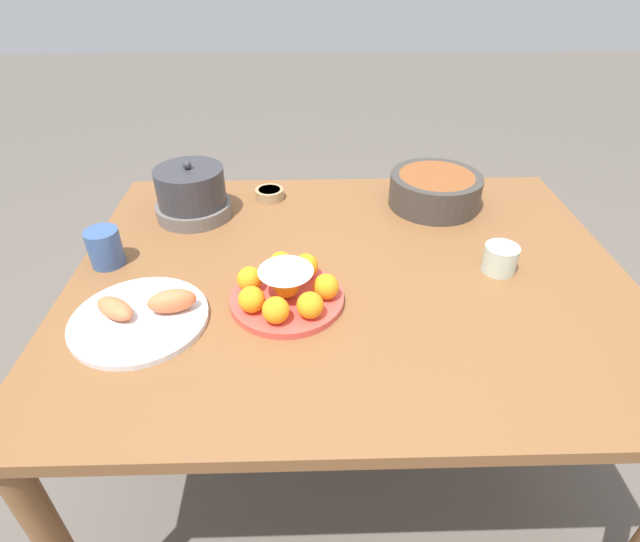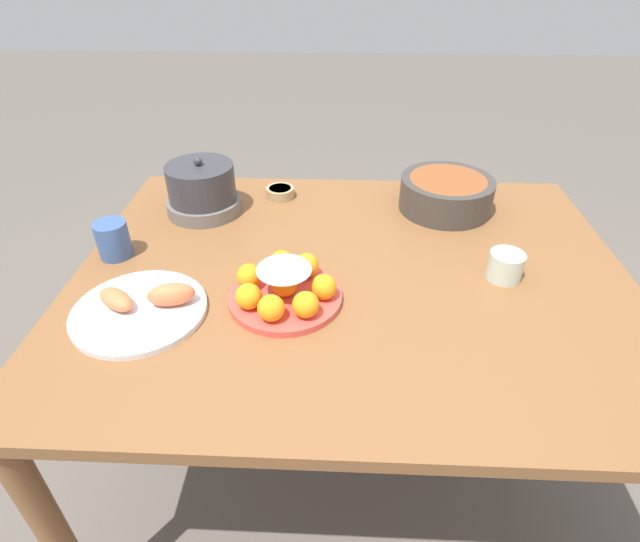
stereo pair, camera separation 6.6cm
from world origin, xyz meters
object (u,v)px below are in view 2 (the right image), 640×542
(dining_table, at_px, (351,298))
(warming_pot, at_px, (202,190))
(serving_bowl, at_px, (446,193))
(cup_far, at_px, (113,240))
(seafood_platter, at_px, (142,307))
(cake_plate, at_px, (285,288))
(cup_near, at_px, (505,266))
(sauce_bowl, at_px, (280,192))

(dining_table, relative_size, warming_pot, 6.29)
(dining_table, relative_size, serving_bowl, 5.02)
(dining_table, bearing_deg, cup_far, 175.76)
(seafood_platter, bearing_deg, warming_pot, 86.60)
(warming_pot, bearing_deg, cake_plate, -55.85)
(warming_pot, bearing_deg, cup_near, -20.72)
(dining_table, distance_m, serving_bowl, 0.45)
(dining_table, distance_m, seafood_platter, 0.50)
(seafood_platter, distance_m, cup_far, 0.27)
(cup_far, bearing_deg, serving_bowl, 18.41)
(seafood_platter, height_order, warming_pot, warming_pot)
(serving_bowl, height_order, seafood_platter, serving_bowl)
(cup_near, distance_m, cup_far, 0.96)
(cake_plate, distance_m, sauce_bowl, 0.52)
(sauce_bowl, xyz_separation_m, cup_far, (-0.38, -0.35, 0.03))
(cake_plate, xyz_separation_m, cup_near, (0.51, 0.11, -0.00))
(dining_table, height_order, cup_near, cup_near)
(serving_bowl, xyz_separation_m, cup_far, (-0.88, -0.29, -0.00))
(dining_table, height_order, seafood_platter, seafood_platter)
(cake_plate, relative_size, seafood_platter, 0.88)
(cup_far, bearing_deg, sauce_bowl, 42.32)
(cup_near, distance_m, warming_pot, 0.85)
(serving_bowl, distance_m, seafood_platter, 0.90)
(cake_plate, relative_size, cup_near, 3.11)
(sauce_bowl, height_order, warming_pot, warming_pot)
(warming_pot, bearing_deg, sauce_bowl, 26.00)
(seafood_platter, distance_m, cup_near, 0.84)
(seafood_platter, relative_size, warming_pot, 1.35)
(sauce_bowl, height_order, seafood_platter, seafood_platter)
(warming_pot, bearing_deg, seafood_platter, -93.40)
(cake_plate, distance_m, cup_far, 0.48)
(dining_table, relative_size, cup_far, 14.33)
(sauce_bowl, bearing_deg, cake_plate, -82.57)
(cup_far, relative_size, warming_pot, 0.44)
(cup_near, bearing_deg, cake_plate, -167.82)
(cup_near, bearing_deg, warming_pot, 159.28)
(sauce_bowl, relative_size, cup_near, 1.05)
(cup_far, bearing_deg, warming_pot, 55.13)
(serving_bowl, bearing_deg, seafood_platter, -144.97)
(dining_table, relative_size, cake_plate, 5.27)
(sauce_bowl, bearing_deg, seafood_platter, -112.75)
(sauce_bowl, relative_size, warming_pot, 0.40)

